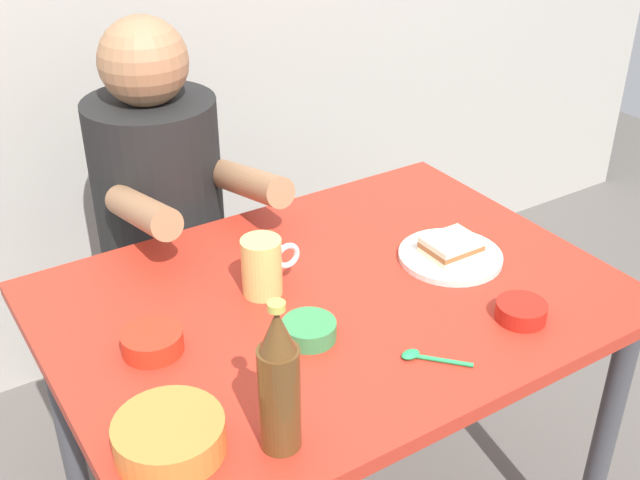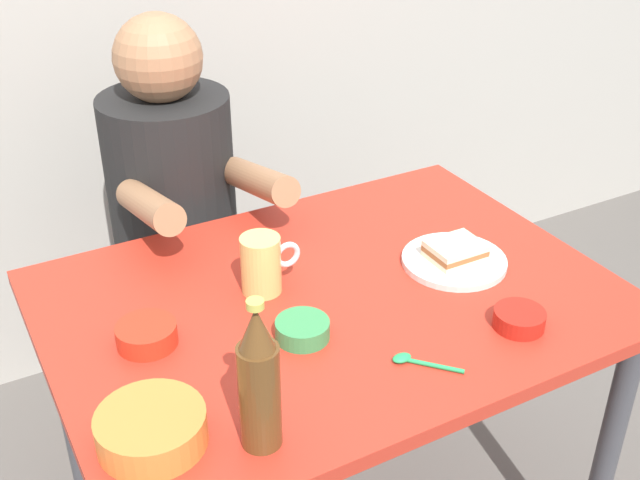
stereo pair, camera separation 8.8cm
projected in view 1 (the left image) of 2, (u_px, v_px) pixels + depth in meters
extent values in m
cube|color=#B72D1E|center=(333.00, 301.00, 1.57)|extent=(1.10, 0.80, 0.03)
cylinder|color=#3F3F44|center=(603.00, 445.00, 1.73)|extent=(0.05, 0.05, 0.71)
cylinder|color=#3F3F44|center=(68.00, 430.00, 1.77)|extent=(0.05, 0.05, 0.71)
cylinder|color=#3F3F44|center=(411.00, 298.00, 2.23)|extent=(0.05, 0.05, 0.71)
cylinder|color=#4C4C51|center=(177.00, 357.00, 2.24)|extent=(0.08, 0.08, 0.41)
cylinder|color=maroon|center=(170.00, 291.00, 2.12)|extent=(0.34, 0.34, 0.04)
cylinder|color=black|center=(159.00, 199.00, 1.98)|extent=(0.32, 0.32, 0.52)
sphere|color=#A0704C|center=(143.00, 61.00, 1.80)|extent=(0.21, 0.21, 0.21)
cylinder|color=#A0704C|center=(142.00, 211.00, 1.68)|extent=(0.07, 0.31, 0.14)
cylinder|color=#A0704C|center=(250.00, 183.00, 1.80)|extent=(0.07, 0.31, 0.14)
cylinder|color=silver|center=(450.00, 256.00, 1.67)|extent=(0.22, 0.22, 0.01)
cube|color=beige|center=(451.00, 251.00, 1.66)|extent=(0.11, 0.09, 0.01)
cube|color=#9E592D|center=(451.00, 246.00, 1.66)|extent=(0.11, 0.09, 0.01)
cube|color=beige|center=(452.00, 241.00, 1.65)|extent=(0.11, 0.09, 0.01)
cylinder|color=#D1BC66|center=(262.00, 267.00, 1.54)|extent=(0.08, 0.08, 0.12)
torus|color=silver|center=(287.00, 256.00, 1.56)|extent=(0.06, 0.01, 0.06)
cylinder|color=#593819|center=(280.00, 399.00, 1.16)|extent=(0.06, 0.06, 0.18)
cone|color=#593819|center=(277.00, 330.00, 1.10)|extent=(0.05, 0.05, 0.07)
cylinder|color=#BFB74C|center=(276.00, 306.00, 1.08)|extent=(0.03, 0.03, 0.01)
cylinder|color=red|center=(152.00, 342.00, 1.40)|extent=(0.11, 0.11, 0.04)
cylinder|color=#A33521|center=(152.00, 338.00, 1.39)|extent=(0.09, 0.09, 0.02)
cylinder|color=#388C4C|center=(309.00, 330.00, 1.43)|extent=(0.10, 0.10, 0.03)
cylinder|color=#5B643A|center=(309.00, 327.00, 1.42)|extent=(0.08, 0.08, 0.02)
cylinder|color=orange|center=(169.00, 436.00, 1.18)|extent=(0.17, 0.17, 0.05)
cylinder|color=#B25B2D|center=(169.00, 430.00, 1.18)|extent=(0.14, 0.14, 0.02)
cylinder|color=#B21E14|center=(521.00, 311.00, 1.48)|extent=(0.10, 0.10, 0.03)
cylinder|color=maroon|center=(522.00, 308.00, 1.48)|extent=(0.08, 0.08, 0.02)
cylinder|color=#26A559|center=(442.00, 360.00, 1.38)|extent=(0.08, 0.09, 0.01)
ellipsoid|color=#26A559|center=(410.00, 354.00, 1.39)|extent=(0.04, 0.02, 0.01)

